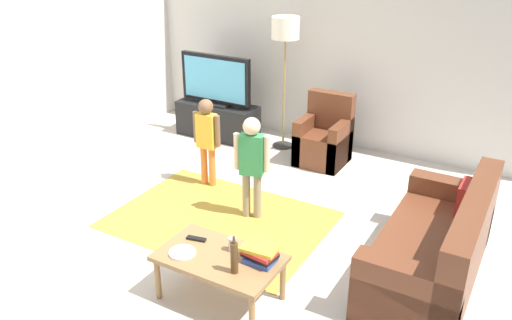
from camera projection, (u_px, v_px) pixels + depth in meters
name	position (u px, v px, depth m)	size (l,w,h in m)	color
ground	(226.00, 242.00, 5.17)	(7.80, 7.80, 0.00)	beige
wall_back	(346.00, 48.00, 6.98)	(6.00, 0.12, 2.70)	silver
wall_left	(1.00, 69.00, 5.98)	(0.12, 6.00, 2.70)	silver
area_rug	(220.00, 219.00, 5.55)	(2.20, 1.60, 0.01)	#B28C33
tv_stand	(218.00, 121.00, 7.62)	(1.20, 0.44, 0.50)	black
tv	(216.00, 81.00, 7.35)	(1.10, 0.28, 0.71)	black
couch	(440.00, 251.00, 4.52)	(0.80, 1.80, 0.86)	brown
armchair	(325.00, 140.00, 6.79)	(0.60, 0.60, 0.90)	brown
floor_lamp	(285.00, 35.00, 6.75)	(0.36, 0.36, 1.78)	#262626
child_near_tv	(207.00, 135.00, 6.05)	(0.36, 0.17, 1.06)	orange
child_center	(252.00, 159.00, 5.35)	(0.36, 0.20, 1.12)	gray
coffee_table	(220.00, 261.00, 4.24)	(1.00, 0.60, 0.42)	olive
book_stack	(260.00, 254.00, 4.13)	(0.29, 0.23, 0.14)	#334CA5
bottle	(234.00, 257.00, 3.97)	(0.06, 0.06, 0.32)	#4C3319
tv_remote	(196.00, 239.00, 4.43)	(0.17, 0.05, 0.02)	black
soda_can	(232.00, 244.00, 4.27)	(0.07, 0.07, 0.12)	silver
plate	(182.00, 253.00, 4.25)	(0.22, 0.22, 0.02)	white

